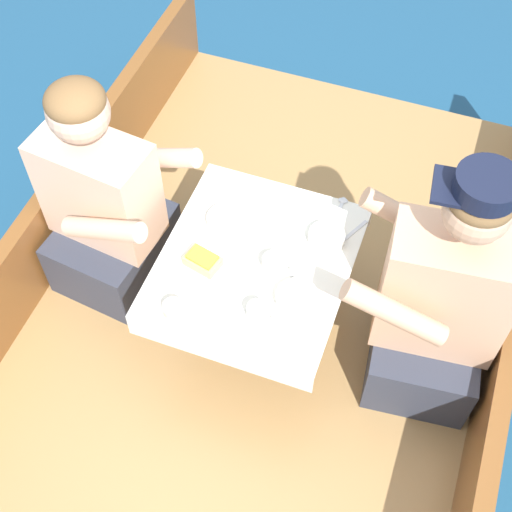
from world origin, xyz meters
name	(u,v)px	position (x,y,z in m)	size (l,w,h in m)	color
ground_plane	(255,362)	(0.00, 0.00, 0.00)	(60.00, 60.00, 0.00)	navy
boat_deck	(255,346)	(0.00, 0.00, 0.14)	(1.81, 2.91, 0.28)	#A87F4C
gunwale_port	(44,238)	(-0.87, 0.00, 0.47)	(0.06, 2.91, 0.37)	brown
gunwale_starboard	(496,378)	(0.87, 0.00, 0.47)	(0.06, 2.91, 0.37)	brown
cockpit_table	(256,268)	(0.00, 0.01, 0.67)	(0.63, 0.71, 0.44)	#B2B2B7
person_port	(105,207)	(-0.61, 0.08, 0.67)	(0.56, 0.49, 0.95)	#333847
person_starboard	(438,306)	(0.61, 0.06, 0.69)	(0.55, 0.49, 1.04)	#333847
plate_sandwich	(203,265)	(-0.16, -0.07, 0.73)	(0.17, 0.17, 0.01)	silver
plate_bread	(278,214)	(0.01, 0.22, 0.73)	(0.20, 0.20, 0.01)	silver
sandwich	(203,260)	(-0.16, -0.07, 0.76)	(0.13, 0.10, 0.05)	tan
bowl_port_near	(227,220)	(-0.15, 0.12, 0.75)	(0.14, 0.14, 0.04)	silver
bowl_starboard_near	(297,299)	(0.18, -0.10, 0.75)	(0.14, 0.14, 0.04)	silver
bowl_center_far	(327,237)	(0.20, 0.17, 0.75)	(0.12, 0.12, 0.04)	silver
coffee_cup_port	(257,312)	(0.08, -0.20, 0.75)	(0.09, 0.07, 0.06)	silver
coffee_cup_starboard	(274,264)	(0.07, 0.00, 0.75)	(0.10, 0.08, 0.05)	silver
tin_can	(173,310)	(-0.17, -0.28, 0.75)	(0.07, 0.07, 0.05)	silver
utensil_spoon_center	(340,209)	(0.20, 0.32, 0.73)	(0.04, 0.17, 0.01)	silver
utensil_knife_port	(225,198)	(-0.20, 0.23, 0.73)	(0.17, 0.01, 0.00)	silver
utensil_knife_starboard	(350,235)	(0.27, 0.22, 0.73)	(0.09, 0.16, 0.00)	silver
utensil_spoon_starboard	(317,259)	(0.19, 0.08, 0.73)	(0.11, 0.15, 0.01)	silver
utensil_fork_starboard	(221,285)	(-0.07, -0.12, 0.73)	(0.13, 0.14, 0.00)	silver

